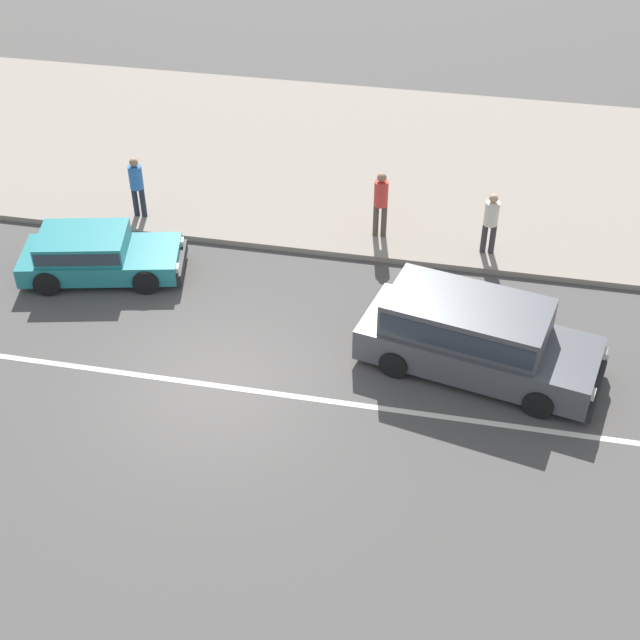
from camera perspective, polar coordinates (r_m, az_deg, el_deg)
name	(u,v)px	position (r m, az deg, el deg)	size (l,w,h in m)	color
ground_plane	(218,386)	(18.00, -6.57, -4.21)	(160.00, 160.00, 0.00)	#4C4947
lane_centre_stripe	(218,386)	(18.00, -6.57, -4.21)	(50.40, 0.14, 0.01)	silver
kerb_strip	(317,156)	(26.03, -0.16, 10.48)	(68.00, 10.00, 0.15)	gray
hatchback_teal_3	(95,253)	(21.31, -14.21, 4.17)	(3.98, 2.36, 1.10)	teal
minivan_dark_grey_4	(473,334)	(18.08, 9.79, -0.87)	(5.11, 2.83, 1.56)	#47494F
pedestrian_near_clock	(381,199)	(21.70, 3.92, 7.70)	(0.34, 0.34, 1.71)	#4C4238
pedestrian_mid_kerb	(491,219)	(21.41, 10.88, 6.35)	(0.34, 0.34, 1.58)	#333338
pedestrian_by_shop	(137,183)	(22.95, -11.66, 8.58)	(0.34, 0.34, 1.62)	#232838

